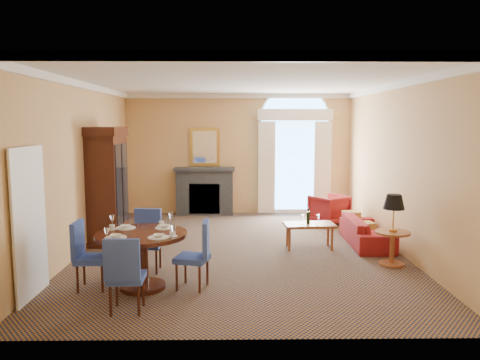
{
  "coord_description": "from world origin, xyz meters",
  "views": [
    {
      "loc": [
        -0.12,
        -8.78,
        2.44
      ],
      "look_at": [
        0.0,
        0.5,
        1.3
      ],
      "focal_mm": 35.0,
      "sensor_mm": 36.0,
      "label": 1
    }
  ],
  "objects_px": {
    "armoire": "(107,187)",
    "armchair": "(329,209)",
    "dining_table": "(142,248)",
    "side_table": "(393,221)",
    "coffee_table": "(309,226)",
    "sofa": "(366,231)"
  },
  "relations": [
    {
      "from": "armoire",
      "to": "armchair",
      "type": "height_order",
      "value": "armoire"
    },
    {
      "from": "armchair",
      "to": "coffee_table",
      "type": "distance_m",
      "value": 2.37
    },
    {
      "from": "coffee_table",
      "to": "side_table",
      "type": "distance_m",
      "value": 1.7
    },
    {
      "from": "dining_table",
      "to": "sofa",
      "type": "height_order",
      "value": "dining_table"
    },
    {
      "from": "dining_table",
      "to": "sofa",
      "type": "distance_m",
      "value": 4.74
    },
    {
      "from": "dining_table",
      "to": "coffee_table",
      "type": "xyz_separation_m",
      "value": [
        2.82,
        2.21,
        -0.17
      ]
    },
    {
      "from": "dining_table",
      "to": "coffee_table",
      "type": "bearing_deg",
      "value": 38.01
    },
    {
      "from": "sofa",
      "to": "armchair",
      "type": "relative_size",
      "value": 2.38
    },
    {
      "from": "sofa",
      "to": "armoire",
      "type": "bearing_deg",
      "value": 87.96
    },
    {
      "from": "dining_table",
      "to": "sofa",
      "type": "relative_size",
      "value": 0.73
    },
    {
      "from": "armoire",
      "to": "dining_table",
      "type": "distance_m",
      "value": 3.11
    },
    {
      "from": "sofa",
      "to": "side_table",
      "type": "relative_size",
      "value": 1.53
    },
    {
      "from": "armoire",
      "to": "side_table",
      "type": "xyz_separation_m",
      "value": [
        5.32,
        -1.7,
        -0.36
      ]
    },
    {
      "from": "armoire",
      "to": "side_table",
      "type": "relative_size",
      "value": 1.95
    },
    {
      "from": "armoire",
      "to": "coffee_table",
      "type": "distance_m",
      "value": 4.17
    },
    {
      "from": "armchair",
      "to": "coffee_table",
      "type": "relative_size",
      "value": 0.78
    },
    {
      "from": "armoire",
      "to": "side_table",
      "type": "height_order",
      "value": "armoire"
    },
    {
      "from": "sofa",
      "to": "coffee_table",
      "type": "distance_m",
      "value": 1.25
    },
    {
      "from": "armchair",
      "to": "coffee_table",
      "type": "bearing_deg",
      "value": 34.75
    },
    {
      "from": "coffee_table",
      "to": "dining_table",
      "type": "bearing_deg",
      "value": -145.59
    },
    {
      "from": "dining_table",
      "to": "side_table",
      "type": "xyz_separation_m",
      "value": [
        4.08,
        1.1,
        0.15
      ]
    },
    {
      "from": "coffee_table",
      "to": "armchair",
      "type": "bearing_deg",
      "value": 65.81
    }
  ]
}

